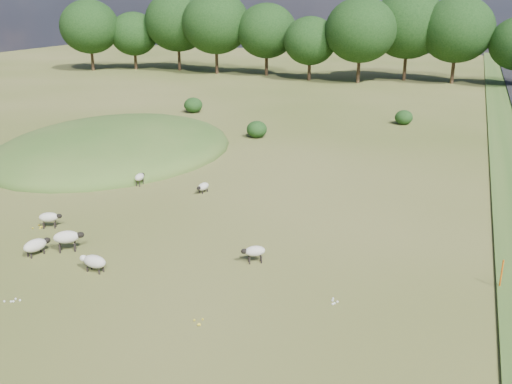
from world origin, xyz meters
TOP-DOWN VIEW (x-y plane):
  - ground at (0.00, 20.00)m, footprint 160.00×160.00m
  - mound at (-12.00, 12.00)m, footprint 16.00×20.00m
  - treeline at (-1.06, 55.44)m, footprint 96.28×14.66m
  - shrubs at (-4.82, 25.11)m, footprint 21.46×10.77m
  - marker_post at (13.71, -0.74)m, footprint 0.06×0.06m
  - sheep_0 at (4.13, -1.91)m, footprint 1.06×0.83m
  - sheep_1 at (-5.92, 5.53)m, footprint 0.51×1.01m
  - sheep_2 at (-1.80, 5.56)m, footprint 0.58×1.05m
  - sheep_3 at (-4.93, -4.49)m, footprint 0.85×1.32m
  - sheep_4 at (-6.45, -1.77)m, footprint 1.11×0.84m
  - sheep_5 at (-1.65, -4.95)m, footprint 1.26×0.61m
  - sheep_6 at (-3.91, -3.68)m, footprint 1.30×1.09m

SIDE VIEW (x-z plane):
  - ground at x=0.00m, z-range 0.00..0.00m
  - mound at x=-12.00m, z-range -2.00..2.00m
  - sheep_2 at x=-1.80m, z-range 0.08..0.66m
  - sheep_5 at x=-1.65m, z-range 0.09..0.81m
  - sheep_3 at x=-4.93m, z-range 0.10..0.83m
  - sheep_1 at x=-5.92m, z-range 0.14..0.86m
  - sheep_0 at x=4.13m, z-range 0.15..0.90m
  - sheep_4 at x=-6.45m, z-range 0.16..0.94m
  - marker_post at x=13.71m, z-range 0.00..1.20m
  - sheep_6 at x=-3.91m, z-range 0.19..1.14m
  - shrubs at x=-4.82m, z-range -0.05..1.42m
  - treeline at x=-1.06m, z-range 0.72..12.41m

